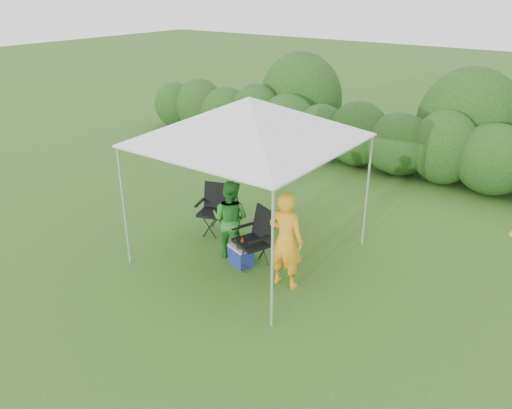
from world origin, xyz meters
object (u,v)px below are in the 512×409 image
Objects in this scene: man at (286,240)px; woman at (230,219)px; chair_right at (257,235)px; cooler at (241,255)px; chair_left at (215,205)px; canopy at (249,119)px.

woman is at bearing -15.13° from man.
chair_right is 0.48m from cooler.
chair_left is (-1.42, 0.56, -0.03)m from chair_right.
canopy is 1.93m from chair_right.
canopy reaches higher than chair_right.
canopy is 2.19× the size of woman.
man reaches higher than chair_right.
woman is (-0.57, -0.01, 0.14)m from chair_right.
woman is at bearing -52.46° from chair_left.
canopy is at bearing 165.86° from chair_right.
man is at bearing 13.70° from cooler.
chair_left is at bearing -46.21° from woman.
canopy is 2.03m from man.
chair_left is at bearing -25.07° from man.
chair_left is 1.45m from cooler.
woman is 2.89× the size of cooler.
chair_left is 1.95× the size of cooler.
chair_right is at bearing -40.12° from chair_left.
chair_right is at bearing 57.59° from cooler.
chair_right is 0.63× the size of man.
man reaches higher than cooler.
woman reaches higher than chair_left.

